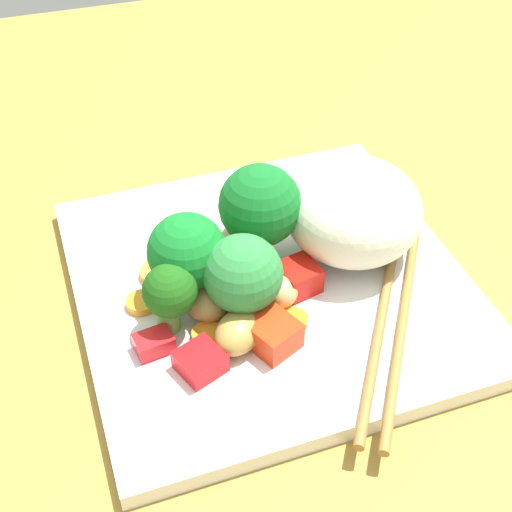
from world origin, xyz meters
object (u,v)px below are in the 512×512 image
(broccoli_floret_3, at_px, (258,207))
(chopstick_pair, at_px, (394,308))
(rice_mound, at_px, (353,211))
(square_plate, at_px, (270,284))
(carrot_slice_4, at_px, (159,273))

(broccoli_floret_3, bearing_deg, chopstick_pair, 41.22)
(broccoli_floret_3, bearing_deg, rice_mound, 79.91)
(square_plate, distance_m, chopstick_pair, 0.09)
(rice_mound, xyz_separation_m, chopstick_pair, (0.07, 0.00, -0.03))
(carrot_slice_4, bearing_deg, chopstick_pair, 59.96)
(square_plate, relative_size, carrot_slice_4, 9.82)
(rice_mound, height_order, chopstick_pair, rice_mound)
(rice_mound, height_order, broccoli_floret_3, broccoli_floret_3)
(broccoli_floret_3, xyz_separation_m, carrot_slice_4, (-0.00, -0.07, -0.04))
(rice_mound, relative_size, broccoli_floret_3, 1.25)
(square_plate, relative_size, broccoli_floret_3, 3.43)
(square_plate, xyz_separation_m, chopstick_pair, (0.06, 0.07, 0.01))
(chopstick_pair, bearing_deg, square_plate, 82.80)
(broccoli_floret_3, distance_m, chopstick_pair, 0.12)
(broccoli_floret_3, xyz_separation_m, chopstick_pair, (0.08, 0.07, -0.04))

